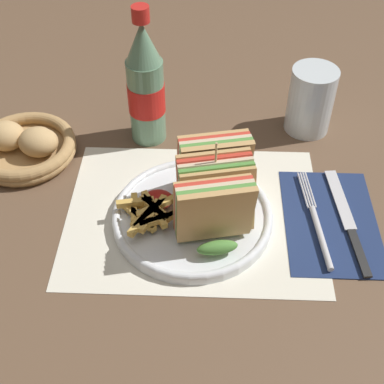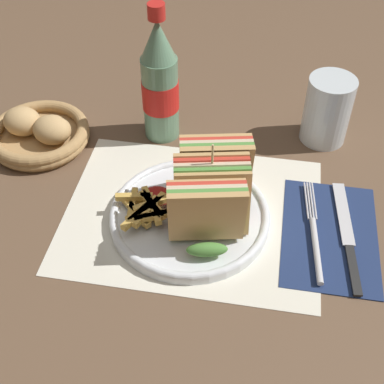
{
  "view_description": "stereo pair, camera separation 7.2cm",
  "coord_description": "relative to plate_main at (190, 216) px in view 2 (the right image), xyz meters",
  "views": [
    {
      "loc": [
        0.0,
        -0.51,
        0.59
      ],
      "look_at": [
        -0.02,
        0.05,
        0.04
      ],
      "focal_mm": 50.0,
      "sensor_mm": 36.0,
      "label": 1
    },
    {
      "loc": [
        0.07,
        -0.5,
        0.59
      ],
      "look_at": [
        -0.02,
        0.05,
        0.04
      ],
      "focal_mm": 50.0,
      "sensor_mm": 36.0,
      "label": 2
    }
  ],
  "objects": [
    {
      "name": "ground_plane",
      "position": [
        0.02,
        -0.03,
        -0.01
      ],
      "size": [
        4.0,
        4.0,
        0.0
      ],
      "primitive_type": "plane",
      "color": "brown"
    },
    {
      "name": "coke_bottle_near",
      "position": [
        -0.08,
        0.2,
        0.09
      ],
      "size": [
        0.06,
        0.06,
        0.24
      ],
      "color": "slate",
      "rests_on": "ground_plane"
    },
    {
      "name": "placemat",
      "position": [
        0.0,
        0.01,
        -0.01
      ],
      "size": [
        0.38,
        0.3,
        0.0
      ],
      "color": "silver",
      "rests_on": "ground_plane"
    },
    {
      "name": "glass_near",
      "position": [
        0.19,
        0.23,
        0.04
      ],
      "size": [
        0.08,
        0.08,
        0.12
      ],
      "color": "silver",
      "rests_on": "ground_plane"
    },
    {
      "name": "fork",
      "position": [
        0.18,
        -0.01,
        -0.0
      ],
      "size": [
        0.03,
        0.19,
        0.01
      ],
      "rotation": [
        0.0,
        0.0,
        0.1
      ],
      "color": "silver",
      "rests_on": "napkin"
    },
    {
      "name": "club_sandwich",
      "position": [
        0.03,
        -0.0,
        0.06
      ],
      "size": [
        0.12,
        0.18,
        0.14
      ],
      "color": "tan",
      "rests_on": "plate_main"
    },
    {
      "name": "bread_basket",
      "position": [
        -0.29,
        0.14,
        0.01
      ],
      "size": [
        0.17,
        0.17,
        0.06
      ],
      "color": "#AD8451",
      "rests_on": "ground_plane"
    },
    {
      "name": "napkin",
      "position": [
        0.21,
        0.01,
        -0.01
      ],
      "size": [
        0.14,
        0.21,
        0.0
      ],
      "color": "navy",
      "rests_on": "ground_plane"
    },
    {
      "name": "fries_pile",
      "position": [
        -0.06,
        -0.01,
        0.02
      ],
      "size": [
        0.11,
        0.09,
        0.02
      ],
      "color": "gold",
      "rests_on": "plate_main"
    },
    {
      "name": "knife",
      "position": [
        0.23,
        0.0,
        -0.0
      ],
      "size": [
        0.04,
        0.21,
        0.0
      ],
      "rotation": [
        0.0,
        0.0,
        0.1
      ],
      "color": "black",
      "rests_on": "napkin"
    },
    {
      "name": "plate_main",
      "position": [
        0.0,
        0.0,
        0.0
      ],
      "size": [
        0.24,
        0.24,
        0.02
      ],
      "color": "white",
      "rests_on": "ground_plane"
    },
    {
      "name": "ketchup_blob",
      "position": [
        -0.05,
        0.01,
        0.02
      ],
      "size": [
        0.05,
        0.04,
        0.02
      ],
      "color": "maroon",
      "rests_on": "plate_main"
    }
  ]
}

